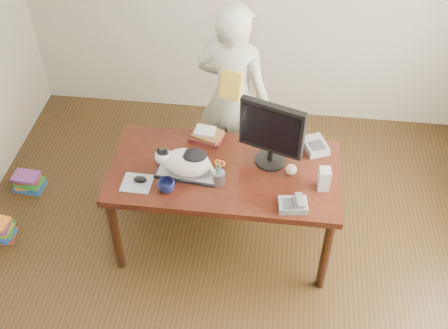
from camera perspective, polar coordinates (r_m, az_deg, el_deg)
room at (r=3.04m, az=-1.26°, el=-0.29°), size 4.50×4.50×4.50m
desk at (r=4.04m, az=0.22°, el=-1.29°), size 1.60×0.80×0.75m
keyboard at (r=3.85m, az=-3.76°, el=-0.94°), size 0.45×0.21×0.03m
cat at (r=3.77m, az=-4.05°, el=0.28°), size 0.42×0.24×0.24m
monitor at (r=3.76m, az=4.86°, el=3.34°), size 0.44×0.28×0.51m
pen_cup at (r=3.75m, az=-0.51°, el=-1.23°), size 0.10×0.10×0.22m
mousepad at (r=3.84m, az=-8.83°, el=-1.88°), size 0.20×0.19×0.00m
mouse at (r=3.83m, az=-8.50°, el=-1.49°), size 0.09×0.06×0.04m
coffee_mug at (r=3.73m, az=-5.86°, el=-2.15°), size 0.15×0.15×0.09m
phone at (r=3.65m, az=7.08°, el=-4.04°), size 0.20×0.17×0.08m
speaker at (r=3.76m, az=10.13°, el=-1.46°), size 0.08×0.09×0.17m
baseball at (r=3.86m, az=6.85°, el=-0.52°), size 0.08×0.08×0.08m
book_stack at (r=4.10m, az=-1.77°, el=2.97°), size 0.26×0.22×0.09m
calculator at (r=4.08m, az=9.24°, el=1.90°), size 0.22×0.24×0.06m
person at (r=4.41m, az=0.91°, el=6.82°), size 0.68×0.54×1.64m
held_book at (r=4.13m, az=0.68°, el=7.99°), size 0.17×0.13×0.21m
book_pile_b at (r=5.04m, az=-19.24°, el=-1.64°), size 0.26×0.20×0.15m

